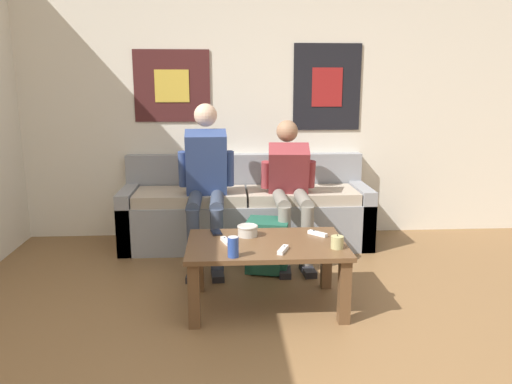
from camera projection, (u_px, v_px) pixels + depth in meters
name	position (u px, v px, depth m)	size (l,w,h in m)	color
wall_back	(263.00, 102.00, 4.69)	(10.00, 0.07, 2.55)	silver
couch	(246.00, 213.00, 4.55)	(2.21, 0.67, 0.79)	gray
coffee_table	(266.00, 254.00, 3.25)	(1.02, 0.66, 0.44)	brown
person_seated_adult	(206.00, 177.00, 4.10)	(0.47, 0.90, 1.28)	#384256
person_seated_teen	(290.00, 184.00, 4.17)	(0.47, 0.91, 1.14)	gray
backpack	(268.00, 247.00, 3.91)	(0.38, 0.37, 0.41)	#1E5642
ceramic_bowl	(248.00, 230.00, 3.36)	(0.14, 0.14, 0.07)	#B7B2A8
pillar_candle	(337.00, 242.00, 3.11)	(0.08, 0.08, 0.09)	tan
drink_can_blue	(233.00, 247.00, 2.95)	(0.07, 0.07, 0.12)	#28479E
game_controller_near_left	(226.00, 241.00, 3.22)	(0.08, 0.15, 0.03)	white
game_controller_near_right	(317.00, 234.00, 3.38)	(0.12, 0.13, 0.03)	white
game_controller_far_center	(283.00, 250.00, 3.05)	(0.09, 0.15, 0.03)	white
cell_phone	(216.00, 232.00, 3.43)	(0.09, 0.15, 0.01)	black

